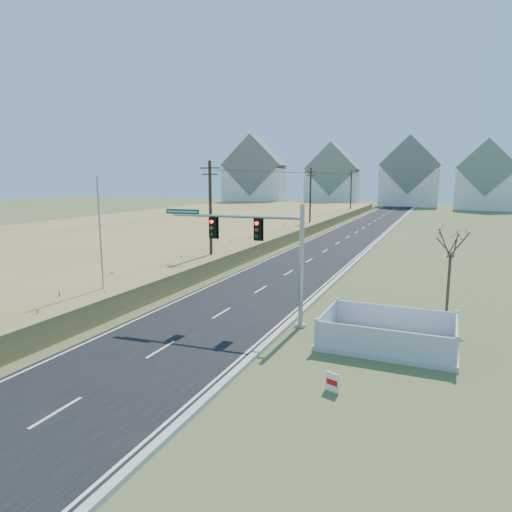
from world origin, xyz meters
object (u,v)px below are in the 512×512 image
Objects in this scene: fence_enclosure at (387,339)px; flagpole at (101,258)px; bare_tree at (452,241)px; traffic_signal_mast at (267,249)px; open_sign at (332,382)px.

fence_enclosure is 0.79× the size of flagpole.
bare_tree is at bearing 67.86° from fence_enclosure.
traffic_signal_mast reaches higher than bare_tree.
bare_tree is (3.79, 11.49, 3.84)m from open_sign.
bare_tree is at bearing 27.01° from traffic_signal_mast.
fence_enclosure is (6.30, -0.87, -3.71)m from traffic_signal_mast.
traffic_signal_mast is 10.15m from bare_tree.
flagpole is (-9.65, -1.38, -0.89)m from traffic_signal_mast.
bare_tree is (8.81, 5.04, 0.24)m from traffic_signal_mast.
flagpole reaches higher than bare_tree.
open_sign is 0.09× the size of flagpole.
traffic_signal_mast is at bearing 8.13° from flagpole.
fence_enclosure is at bearing -112.95° from bare_tree.
open_sign is (-1.29, -5.58, 0.10)m from fence_enclosure.
traffic_signal_mast is at bearing 149.04° from open_sign.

